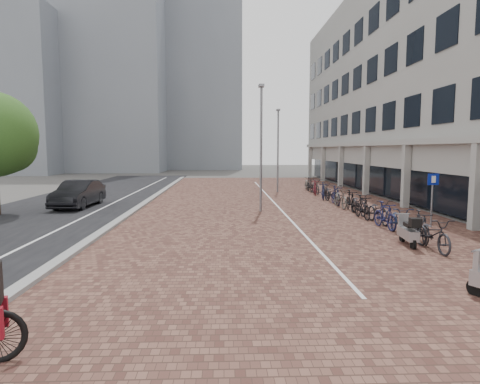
% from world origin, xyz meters
% --- Properties ---
extents(ground, '(140.00, 140.00, 0.00)m').
position_xyz_m(ground, '(0.00, 0.00, 0.00)').
color(ground, '#474442').
rests_on(ground, ground).
extents(plaza_brick, '(14.50, 42.00, 0.04)m').
position_xyz_m(plaza_brick, '(2.00, 12.00, 0.01)').
color(plaza_brick, brown).
rests_on(plaza_brick, ground).
extents(street_asphalt, '(8.00, 50.00, 0.03)m').
position_xyz_m(street_asphalt, '(-9.00, 12.00, 0.01)').
color(street_asphalt, black).
rests_on(street_asphalt, ground).
extents(curb, '(0.35, 42.00, 0.14)m').
position_xyz_m(curb, '(-5.10, 12.00, 0.07)').
color(curb, gray).
rests_on(curb, ground).
extents(lane_line, '(0.12, 44.00, 0.00)m').
position_xyz_m(lane_line, '(-7.00, 12.00, 0.02)').
color(lane_line, white).
rests_on(lane_line, street_asphalt).
extents(parking_line, '(0.10, 30.00, 0.00)m').
position_xyz_m(parking_line, '(2.20, 12.00, 0.04)').
color(parking_line, white).
rests_on(parking_line, plaza_brick).
extents(office_building, '(8.40, 40.00, 15.00)m').
position_xyz_m(office_building, '(12.97, 16.00, 8.44)').
color(office_building, '#A0A09B').
rests_on(office_building, ground).
extents(bg_towers, '(33.00, 23.00, 32.00)m').
position_xyz_m(bg_towers, '(-14.34, 48.94, 13.96)').
color(bg_towers, gray).
rests_on(bg_towers, ground).
extents(car_dark, '(1.69, 4.40, 1.43)m').
position_xyz_m(car_dark, '(-8.42, 11.01, 0.72)').
color(car_dark, black).
rests_on(car_dark, ground).
extents(scooter_front, '(0.60, 1.49, 1.00)m').
position_xyz_m(scooter_front, '(5.19, 1.64, 0.50)').
color(scooter_front, '#98989C').
rests_on(scooter_front, ground).
extents(parking_sign, '(0.44, 0.09, 2.13)m').
position_xyz_m(parking_sign, '(7.50, 4.70, 1.40)').
color(parking_sign, slate).
rests_on(parking_sign, ground).
extents(lamp_near, '(0.12, 0.12, 6.09)m').
position_xyz_m(lamp_near, '(1.13, 8.96, 3.05)').
color(lamp_near, slate).
rests_on(lamp_near, ground).
extents(lamp_far, '(0.12, 0.12, 5.82)m').
position_xyz_m(lamp_far, '(3.15, 18.11, 2.91)').
color(lamp_far, slate).
rests_on(lamp_far, ground).
extents(bike_row, '(1.28, 20.39, 1.05)m').
position_xyz_m(bike_row, '(5.60, 10.20, 0.52)').
color(bike_row, black).
rests_on(bike_row, ground).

